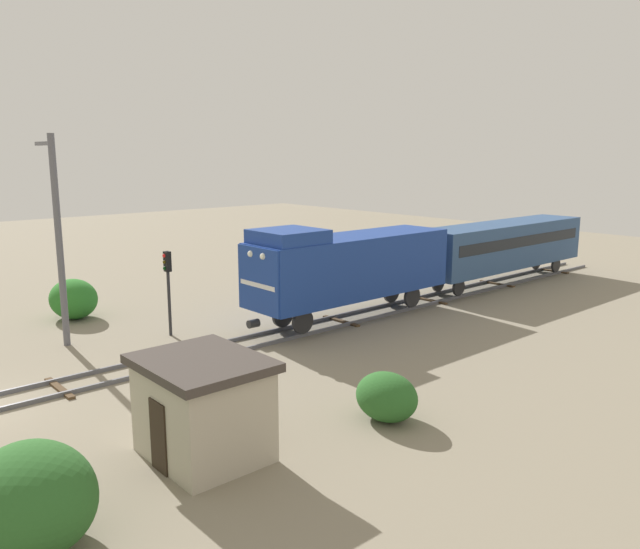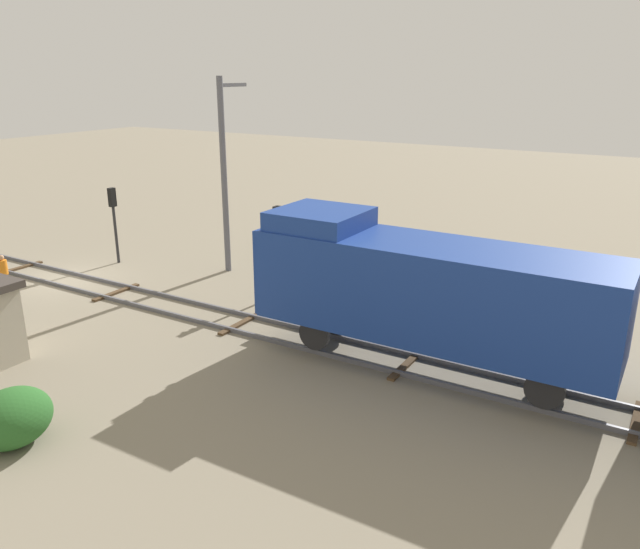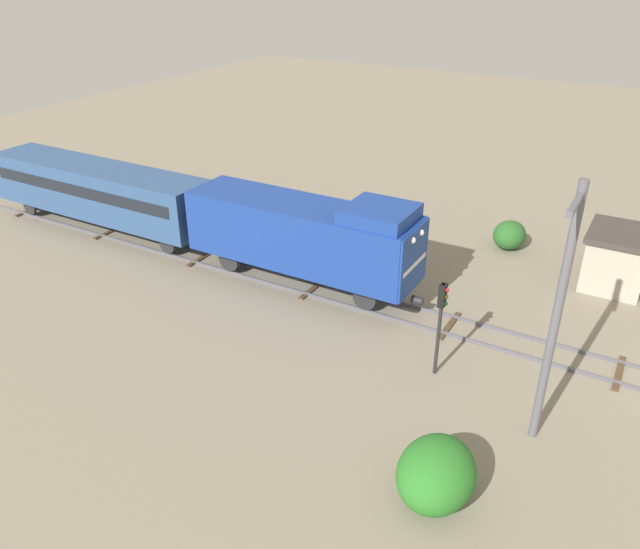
# 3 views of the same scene
# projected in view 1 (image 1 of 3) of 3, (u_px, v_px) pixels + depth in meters

# --- Properties ---
(locomotive) EXTENTS (2.90, 11.60, 4.60)m
(locomotive) POSITION_uv_depth(u_px,v_px,m) (348.00, 265.00, 29.98)
(locomotive) COLOR navy
(locomotive) RESTS_ON railway_track
(passenger_car_leading) EXTENTS (2.84, 14.00, 3.66)m
(passenger_car_leading) POSITION_uv_depth(u_px,v_px,m) (503.00, 244.00, 38.67)
(passenger_car_leading) COLOR #2D4C7A
(passenger_car_leading) RESTS_ON railway_track
(traffic_signal_mid) EXTENTS (0.32, 0.34, 3.82)m
(traffic_signal_mid) POSITION_uv_depth(u_px,v_px,m) (168.00, 277.00, 27.47)
(traffic_signal_mid) COLOR #262628
(traffic_signal_mid) RESTS_ON ground
(catenary_mast) EXTENTS (1.94, 0.28, 8.83)m
(catenary_mast) POSITION_uv_depth(u_px,v_px,m) (58.00, 236.00, 25.72)
(catenary_mast) COLOR #595960
(catenary_mast) RESTS_ON ground
(relay_hut) EXTENTS (3.50, 2.90, 2.74)m
(relay_hut) POSITION_uv_depth(u_px,v_px,m) (203.00, 407.00, 16.58)
(relay_hut) COLOR #B2A893
(relay_hut) RESTS_ON ground
(bush_near) EXTENTS (2.71, 2.22, 1.97)m
(bush_near) POSITION_uv_depth(u_px,v_px,m) (73.00, 299.00, 30.69)
(bush_near) COLOR #2A7226
(bush_near) RESTS_ON ground
(bush_mid) EXTENTS (3.05, 2.49, 2.22)m
(bush_mid) POSITION_uv_depth(u_px,v_px,m) (33.00, 497.00, 12.73)
(bush_mid) COLOR #2A5E26
(bush_mid) RESTS_ON ground
(bush_back) EXTENTS (2.05, 1.68, 1.49)m
(bush_back) POSITION_uv_depth(u_px,v_px,m) (387.00, 397.00, 18.96)
(bush_back) COLOR #296026
(bush_back) RESTS_ON ground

